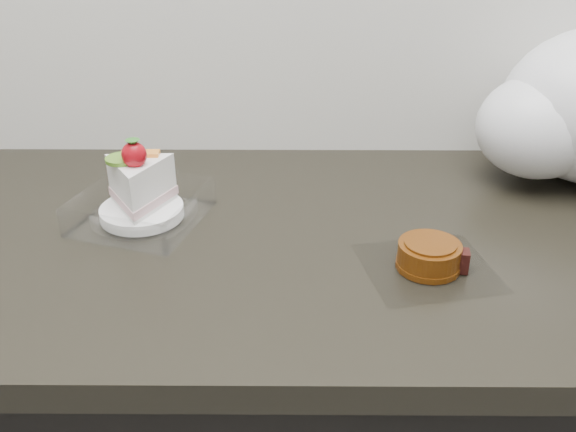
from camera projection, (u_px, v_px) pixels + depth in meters
The scene contains 2 objects.
cake_tray at pixel (140, 198), 0.95m from camera, with size 0.21×0.21×0.13m.
mooncake_wrap at pixel (430, 258), 0.84m from camera, with size 0.19×0.19×0.04m.
Camera 1 is at (0.03, 0.88, 1.36)m, focal length 40.00 mm.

